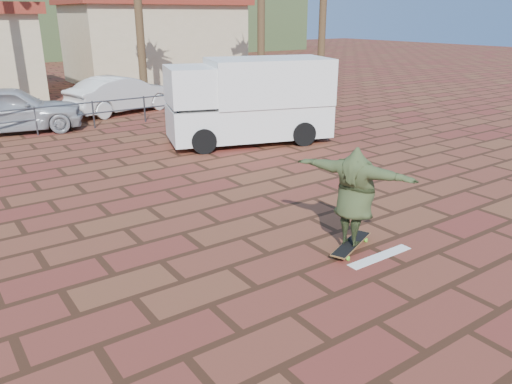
# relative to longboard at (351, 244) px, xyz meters

# --- Properties ---
(ground) EXTENTS (120.00, 120.00, 0.00)m
(ground) POSITION_rel_longboard_xyz_m (-0.49, 0.70, -0.10)
(ground) COLOR brown
(ground) RESTS_ON ground
(paint_stripe) EXTENTS (1.40, 0.22, 0.01)m
(paint_stripe) POSITION_rel_longboard_xyz_m (0.21, -0.50, -0.10)
(paint_stripe) COLOR white
(paint_stripe) RESTS_ON ground
(guardrail) EXTENTS (24.06, 0.06, 1.00)m
(guardrail) POSITION_rel_longboard_xyz_m (-0.49, 12.70, 0.58)
(guardrail) COLOR #47494F
(guardrail) RESTS_ON ground
(building_east) EXTENTS (10.60, 6.60, 5.00)m
(building_east) POSITION_rel_longboard_xyz_m (7.51, 24.70, 2.44)
(building_east) COLOR beige
(building_east) RESTS_ON ground
(longboard) EXTENTS (1.26, 0.74, 0.12)m
(longboard) POSITION_rel_longboard_xyz_m (0.00, 0.00, 0.00)
(longboard) COLOR olive
(longboard) RESTS_ON ground
(skateboarder) EXTENTS (1.29, 2.26, 1.78)m
(skateboarder) POSITION_rel_longboard_xyz_m (0.00, 0.00, 0.91)
(skateboarder) COLOR #364324
(skateboarder) RESTS_ON longboard
(campervan) EXTENTS (5.56, 3.61, 2.67)m
(campervan) POSITION_rel_longboard_xyz_m (3.06, 7.67, 1.30)
(campervan) COLOR white
(campervan) RESTS_ON ground
(car_silver) EXTENTS (5.15, 2.93, 1.65)m
(car_silver) POSITION_rel_longboard_xyz_m (-3.10, 13.70, 0.72)
(car_silver) COLOR #A9ACB0
(car_silver) RESTS_ON ground
(car_white) EXTENTS (4.93, 2.68, 1.54)m
(car_white) POSITION_rel_longboard_xyz_m (1.56, 15.14, 0.67)
(car_white) COLOR silver
(car_white) RESTS_ON ground
(street_sign) EXTENTS (0.39, 0.15, 1.96)m
(street_sign) POSITION_rel_longboard_xyz_m (8.49, 10.70, 1.27)
(street_sign) COLOR gray
(street_sign) RESTS_ON ground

